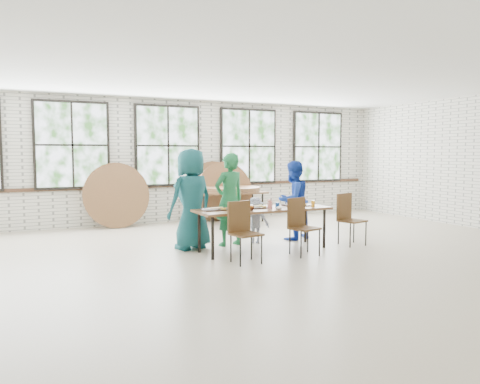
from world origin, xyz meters
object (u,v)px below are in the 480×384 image
(dining_table, at_px, (263,211))
(chair_near_left, at_px, (242,227))
(chair_near_right, at_px, (300,221))
(storage_table, at_px, (229,194))

(dining_table, relative_size, chair_near_left, 2.53)
(chair_near_right, height_order, storage_table, chair_near_right)
(chair_near_right, bearing_deg, dining_table, 109.71)
(chair_near_left, bearing_deg, dining_table, 33.10)
(chair_near_right, distance_m, storage_table, 3.92)
(chair_near_left, relative_size, storage_table, 0.52)
(chair_near_left, distance_m, chair_near_right, 1.12)
(storage_table, bearing_deg, chair_near_left, -110.52)
(dining_table, bearing_deg, chair_near_right, -55.72)
(dining_table, height_order, storage_table, same)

